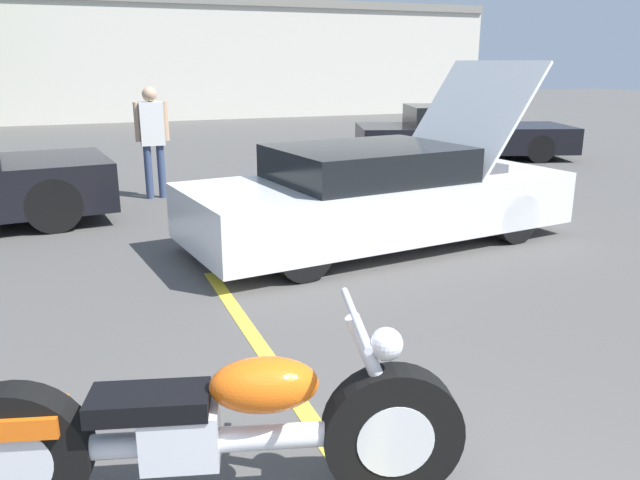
{
  "coord_description": "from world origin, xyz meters",
  "views": [
    {
      "loc": [
        -0.75,
        -1.24,
        2.09
      ],
      "look_at": [
        0.9,
        2.97,
        0.8
      ],
      "focal_mm": 35.0,
      "sensor_mm": 36.0,
      "label": 1
    }
  ],
  "objects": [
    {
      "name": "show_car_hood_open",
      "position": [
        2.57,
        5.24,
        0.58
      ],
      "size": [
        4.78,
        2.35,
        2.12
      ],
      "rotation": [
        0.0,
        0.0,
        0.13
      ],
      "color": "white",
      "rests_on": "ground"
    },
    {
      "name": "motorcycle",
      "position": [
        -0.3,
        1.36,
        0.41
      ],
      "size": [
        2.41,
        0.94,
        0.98
      ],
      "rotation": [
        0.0,
        0.0,
        -0.27
      ],
      "color": "black",
      "rests_on": "ground"
    },
    {
      "name": "parking_stripe_middle",
      "position": [
        0.42,
        2.16,
        0.0
      ],
      "size": [
        0.12,
        5.34,
        0.01
      ],
      "primitive_type": "cube",
      "color": "yellow",
      "rests_on": "ground"
    },
    {
      "name": "far_building",
      "position": [
        0.0,
        24.51,
        2.34
      ],
      "size": [
        32.0,
        4.2,
        4.4
      ],
      "color": "beige",
      "rests_on": "ground"
    },
    {
      "name": "parked_car_right_row",
      "position": [
        7.39,
        10.76,
        0.55
      ],
      "size": [
        5.04,
        3.2,
        1.17
      ],
      "rotation": [
        0.0,
        0.0,
        -0.32
      ],
      "color": "black",
      "rests_on": "ground"
    },
    {
      "name": "spectator_by_show_car",
      "position": [
        0.4,
        8.83,
        1.03
      ],
      "size": [
        0.52,
        0.23,
        1.73
      ],
      "color": "#38476B",
      "rests_on": "ground"
    }
  ]
}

